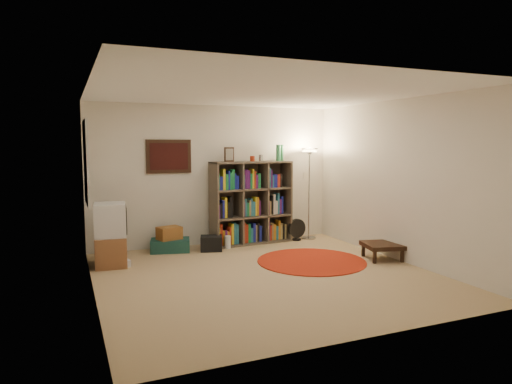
# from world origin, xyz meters

# --- Properties ---
(room) EXTENTS (4.54, 4.54, 2.54)m
(room) POSITION_xyz_m (-0.05, 0.05, 1.26)
(room) COLOR #A1855E
(room) RESTS_ON ground
(bookshelf) EXTENTS (1.53, 0.54, 1.80)m
(bookshelf) POSITION_xyz_m (0.57, 2.00, 0.73)
(bookshelf) COLOR brown
(bookshelf) RESTS_ON ground
(floor_lamp) EXTENTS (0.38, 0.38, 1.74)m
(floor_lamp) POSITION_xyz_m (1.76, 1.94, 1.44)
(floor_lamp) COLOR #9B9B9F
(floor_lamp) RESTS_ON ground
(floor_fan) EXTENTS (0.36, 0.21, 0.41)m
(floor_fan) POSITION_xyz_m (1.47, 1.88, 0.21)
(floor_fan) COLOR black
(floor_fan) RESTS_ON ground
(tv_stand) EXTENTS (0.51, 0.68, 0.94)m
(tv_stand) POSITION_xyz_m (-1.92, 1.40, 0.45)
(tv_stand) COLOR brown
(tv_stand) RESTS_ON ground
(dvd_box) EXTENTS (0.35, 0.31, 0.10)m
(dvd_box) POSITION_xyz_m (-1.84, 1.25, 0.05)
(dvd_box) COLOR silver
(dvd_box) RESTS_ON ground
(suitcase) EXTENTS (0.72, 0.55, 0.21)m
(suitcase) POSITION_xyz_m (-0.92, 1.93, 0.10)
(suitcase) COLOR #153C35
(suitcase) RESTS_ON ground
(wicker_basket) EXTENTS (0.44, 0.36, 0.22)m
(wicker_basket) POSITION_xyz_m (-0.93, 1.92, 0.32)
(wicker_basket) COLOR brown
(wicker_basket) RESTS_ON suitcase
(duffel_bag) EXTENTS (0.44, 0.40, 0.25)m
(duffel_bag) POSITION_xyz_m (-0.26, 1.71, 0.13)
(duffel_bag) COLOR black
(duffel_bag) RESTS_ON ground
(paper_towel) EXTENTS (0.11, 0.11, 0.22)m
(paper_towel) POSITION_xyz_m (0.05, 1.76, 0.11)
(paper_towel) COLOR white
(paper_towel) RESTS_ON ground
(red_rug) EXTENTS (1.68, 1.68, 0.01)m
(red_rug) POSITION_xyz_m (0.95, 0.40, 0.01)
(red_rug) COLOR maroon
(red_rug) RESTS_ON ground
(side_table) EXTENTS (0.68, 0.68, 0.26)m
(side_table) POSITION_xyz_m (2.05, 0.09, 0.21)
(side_table) COLOR black
(side_table) RESTS_ON ground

